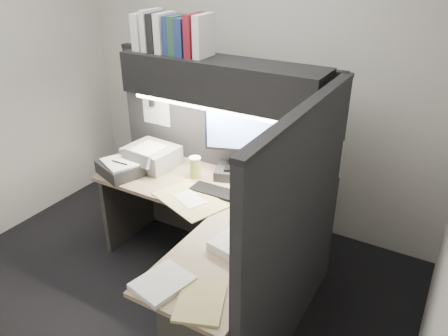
{
  "coord_description": "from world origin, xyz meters",
  "views": [
    {
      "loc": [
        1.68,
        -1.87,
        2.34
      ],
      "look_at": [
        0.3,
        0.51,
        0.95
      ],
      "focal_mm": 35.0,
      "sensor_mm": 36.0,
      "label": 1
    }
  ],
  "objects_px": {
    "monitor": "(241,150)",
    "coffee_cup": "(195,168)",
    "desk": "(202,272)",
    "notebook_stack": "(120,169)",
    "overhead_shelf": "(220,81)",
    "printer": "(152,156)",
    "telephone": "(286,193)",
    "keyboard": "(219,192)"
  },
  "relations": [
    {
      "from": "monitor",
      "to": "coffee_cup",
      "type": "relative_size",
      "value": 3.67
    },
    {
      "from": "monitor",
      "to": "desk",
      "type": "bearing_deg",
      "value": -98.73
    },
    {
      "from": "coffee_cup",
      "to": "notebook_stack",
      "type": "relative_size",
      "value": 0.49
    },
    {
      "from": "desk",
      "to": "monitor",
      "type": "distance_m",
      "value": 0.98
    },
    {
      "from": "coffee_cup",
      "to": "overhead_shelf",
      "type": "bearing_deg",
      "value": 33.58
    },
    {
      "from": "desk",
      "to": "notebook_stack",
      "type": "relative_size",
      "value": 5.13
    },
    {
      "from": "coffee_cup",
      "to": "notebook_stack",
      "type": "bearing_deg",
      "value": -154.4
    },
    {
      "from": "desk",
      "to": "monitor",
      "type": "height_order",
      "value": "monitor"
    },
    {
      "from": "printer",
      "to": "notebook_stack",
      "type": "relative_size",
      "value": 1.19
    },
    {
      "from": "desk",
      "to": "telephone",
      "type": "relative_size",
      "value": 8.25
    },
    {
      "from": "desk",
      "to": "coffee_cup",
      "type": "distance_m",
      "value": 0.87
    },
    {
      "from": "telephone",
      "to": "printer",
      "type": "xyz_separation_m",
      "value": [
        -1.17,
        -0.05,
        0.04
      ]
    },
    {
      "from": "monitor",
      "to": "telephone",
      "type": "relative_size",
      "value": 2.87
    },
    {
      "from": "overhead_shelf",
      "to": "monitor",
      "type": "distance_m",
      "value": 0.56
    },
    {
      "from": "telephone",
      "to": "printer",
      "type": "relative_size",
      "value": 0.52
    },
    {
      "from": "keyboard",
      "to": "notebook_stack",
      "type": "bearing_deg",
      "value": -172.1
    },
    {
      "from": "overhead_shelf",
      "to": "telephone",
      "type": "distance_m",
      "value": 0.93
    },
    {
      "from": "overhead_shelf",
      "to": "coffee_cup",
      "type": "distance_m",
      "value": 0.72
    },
    {
      "from": "desk",
      "to": "notebook_stack",
      "type": "xyz_separation_m",
      "value": [
        -1.01,
        0.38,
        0.34
      ]
    },
    {
      "from": "desk",
      "to": "monitor",
      "type": "xyz_separation_m",
      "value": [
        -0.16,
        0.82,
        0.52
      ]
    },
    {
      "from": "telephone",
      "to": "printer",
      "type": "bearing_deg",
      "value": -178.56
    },
    {
      "from": "overhead_shelf",
      "to": "telephone",
      "type": "relative_size",
      "value": 7.52
    },
    {
      "from": "keyboard",
      "to": "notebook_stack",
      "type": "distance_m",
      "value": 0.84
    },
    {
      "from": "desk",
      "to": "monitor",
      "type": "bearing_deg",
      "value": 100.91
    },
    {
      "from": "coffee_cup",
      "to": "notebook_stack",
      "type": "distance_m",
      "value": 0.6
    },
    {
      "from": "monitor",
      "to": "printer",
      "type": "distance_m",
      "value": 0.78
    },
    {
      "from": "telephone",
      "to": "notebook_stack",
      "type": "distance_m",
      "value": 1.32
    },
    {
      "from": "coffee_cup",
      "to": "telephone",
      "type": "bearing_deg",
      "value": 4.35
    },
    {
      "from": "overhead_shelf",
      "to": "notebook_stack",
      "type": "height_order",
      "value": "overhead_shelf"
    },
    {
      "from": "monitor",
      "to": "coffee_cup",
      "type": "height_order",
      "value": "monitor"
    },
    {
      "from": "desk",
      "to": "monitor",
      "type": "relative_size",
      "value": 2.88
    },
    {
      "from": "overhead_shelf",
      "to": "notebook_stack",
      "type": "relative_size",
      "value": 4.68
    },
    {
      "from": "notebook_stack",
      "to": "desk",
      "type": "bearing_deg",
      "value": -20.79
    },
    {
      "from": "overhead_shelf",
      "to": "printer",
      "type": "bearing_deg",
      "value": -169.94
    },
    {
      "from": "monitor",
      "to": "printer",
      "type": "height_order",
      "value": "monitor"
    },
    {
      "from": "overhead_shelf",
      "to": "keyboard",
      "type": "height_order",
      "value": "overhead_shelf"
    },
    {
      "from": "monitor",
      "to": "coffee_cup",
      "type": "bearing_deg",
      "value": -169.84
    },
    {
      "from": "keyboard",
      "to": "telephone",
      "type": "height_order",
      "value": "telephone"
    },
    {
      "from": "overhead_shelf",
      "to": "coffee_cup",
      "type": "bearing_deg",
      "value": -146.42
    },
    {
      "from": "overhead_shelf",
      "to": "coffee_cup",
      "type": "height_order",
      "value": "overhead_shelf"
    },
    {
      "from": "coffee_cup",
      "to": "printer",
      "type": "distance_m",
      "value": 0.43
    },
    {
      "from": "keyboard",
      "to": "telephone",
      "type": "bearing_deg",
      "value": 21.71
    }
  ]
}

